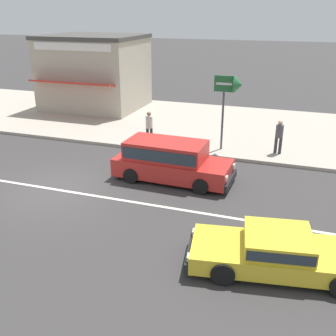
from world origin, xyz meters
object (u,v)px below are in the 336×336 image
object	(u,v)px
sedan_yellow_1	(277,251)
shopfront_corner_warung	(95,72)
pedestrian_mid_kerb	(149,125)
pedestrian_near_clock	(279,134)
arrow_signboard	(235,88)
minivan_red_2	(170,159)

from	to	relation	value
sedan_yellow_1	shopfront_corner_warung	distance (m)	19.49
pedestrian_mid_kerb	pedestrian_near_clock	bearing A→B (deg)	5.03
arrow_signboard	shopfront_corner_warung	xyz separation A→B (m)	(-10.28, 5.90, -0.58)
pedestrian_mid_kerb	shopfront_corner_warung	size ratio (longest dim) A/B	0.26
sedan_yellow_1	shopfront_corner_warung	world-z (taller)	shopfront_corner_warung
arrow_signboard	pedestrian_mid_kerb	world-z (taller)	arrow_signboard
sedan_yellow_1	minivan_red_2	size ratio (longest dim) A/B	1.02
minivan_red_2	pedestrian_mid_kerb	size ratio (longest dim) A/B	2.96
pedestrian_mid_kerb	shopfront_corner_warung	world-z (taller)	shopfront_corner_warung
arrow_signboard	pedestrian_near_clock	size ratio (longest dim) A/B	2.22
pedestrian_near_clock	shopfront_corner_warung	distance (m)	13.67
arrow_signboard	shopfront_corner_warung	world-z (taller)	shopfront_corner_warung
arrow_signboard	pedestrian_mid_kerb	size ratio (longest dim) A/B	2.18
sedan_yellow_1	pedestrian_mid_kerb	world-z (taller)	pedestrian_mid_kerb
arrow_signboard	pedestrian_mid_kerb	distance (m)	4.48
minivan_red_2	arrow_signboard	distance (m)	4.75
pedestrian_mid_kerb	shopfront_corner_warung	distance (m)	8.91
minivan_red_2	pedestrian_near_clock	world-z (taller)	pedestrian_near_clock
sedan_yellow_1	shopfront_corner_warung	size ratio (longest dim) A/B	0.78
sedan_yellow_1	pedestrian_near_clock	xyz separation A→B (m)	(-0.66, 8.73, 0.52)
shopfront_corner_warung	minivan_red_2	bearing A→B (deg)	-48.69
arrow_signboard	sedan_yellow_1	bearing A→B (deg)	-71.98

